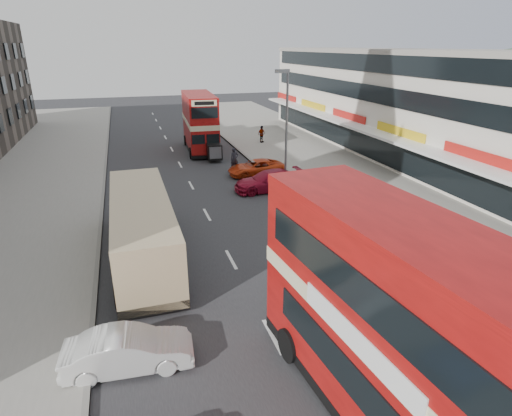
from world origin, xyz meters
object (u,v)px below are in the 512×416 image
object	(u,v)px
coach	(142,226)
cyclist	(235,165)
bus_second	(200,122)
pedestrian_far	(262,134)
car_left_front	(128,351)
pedestrian_near	(315,184)
car_right_b	(256,168)
street_lamp	(286,120)
car_right_a	(269,181)
bus_main	(391,323)

from	to	relation	value
coach	cyclist	world-z (taller)	coach
bus_second	pedestrian_far	world-z (taller)	bus_second
car_left_front	pedestrian_near	xyz separation A→B (m)	(12.35, 13.02, 0.27)
car_left_front	pedestrian_far	xyz separation A→B (m)	(14.08, 29.85, 0.35)
bus_second	pedestrian_near	size ratio (longest dim) A/B	6.11
pedestrian_near	car_right_b	bearing A→B (deg)	-95.34
bus_second	coach	world-z (taller)	bus_second
coach	car_left_front	xyz separation A→B (m)	(-0.93, -7.55, -0.98)
car_left_front	car_right_b	distance (m)	21.65
car_right_b	pedestrian_near	bearing A→B (deg)	16.22
street_lamp	bus_second	world-z (taller)	street_lamp
pedestrian_far	bus_second	bearing A→B (deg)	159.17
street_lamp	car_right_b	size ratio (longest dim) A/B	1.82
cyclist	car_right_a	bearing A→B (deg)	-78.48
street_lamp	cyclist	bearing A→B (deg)	125.18
street_lamp	pedestrian_near	size ratio (longest dim) A/B	5.19
bus_main	car_right_b	distance (m)	23.38
bus_second	car_right_a	size ratio (longest dim) A/B	1.94
car_right_a	pedestrian_far	world-z (taller)	pedestrian_far
bus_main	car_left_front	xyz separation A→B (m)	(-6.61, 3.87, -2.33)
bus_main	street_lamp	bearing A→B (deg)	-108.87
bus_main	coach	xyz separation A→B (m)	(-5.68, 11.43, -1.35)
car_left_front	cyclist	bearing A→B (deg)	-18.93
car_left_front	bus_main	bearing A→B (deg)	-115.93
car_right_a	pedestrian_near	bearing A→B (deg)	45.77
street_lamp	car_left_front	size ratio (longest dim) A/B	2.03
bus_main	car_right_b	bearing A→B (deg)	-104.29
street_lamp	car_right_b	distance (m)	5.29
coach	car_left_front	distance (m)	7.67
street_lamp	bus_main	xyz separation A→B (m)	(-4.75, -19.96, -1.80)
street_lamp	cyclist	size ratio (longest dim) A/B	3.85
car_left_front	pedestrian_near	bearing A→B (deg)	-39.05
bus_main	cyclist	distance (m)	24.03
bus_second	pedestrian_near	bearing A→B (deg)	110.43
car_right_b	pedestrian_near	world-z (taller)	pedestrian_near
coach	pedestrian_far	world-z (taller)	coach
coach	cyclist	distance (m)	14.63
car_right_b	cyclist	distance (m)	1.77
car_right_a	pedestrian_far	size ratio (longest dim) A/B	2.88
car_right_a	car_right_b	world-z (taller)	car_right_a
bus_main	pedestrian_far	size ratio (longest dim) A/B	6.06
bus_second	cyclist	distance (m)	9.06
pedestrian_near	coach	bearing A→B (deg)	0.62
bus_main	cyclist	size ratio (longest dim) A/B	4.92
pedestrian_far	cyclist	world-z (taller)	cyclist
coach	street_lamp	bearing A→B (deg)	38.86
bus_second	car_right_a	bearing A→B (deg)	103.40
bus_second	car_left_front	bearing A→B (deg)	78.72
car_right_a	street_lamp	bearing A→B (deg)	117.35
coach	pedestrian_far	distance (m)	25.89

